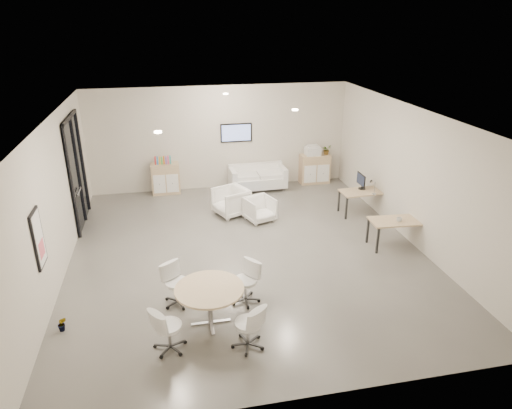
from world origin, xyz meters
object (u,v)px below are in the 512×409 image
at_px(loveseat, 257,178).
at_px(desk_rear, 364,193).
at_px(sideboard_left, 166,179).
at_px(armchair_left, 231,200).
at_px(armchair_right, 260,208).
at_px(sideboard_right, 315,169).
at_px(round_table, 209,292).
at_px(desk_front, 397,223).

height_order(loveseat, desk_rear, loveseat).
bearing_deg(desk_rear, sideboard_left, 149.47).
bearing_deg(armchair_left, sideboard_left, -162.65).
height_order(loveseat, armchair_right, loveseat).
bearing_deg(sideboard_right, desk_rear, -78.98).
distance_m(loveseat, armchair_right, 2.42).
bearing_deg(round_table, armchair_right, 66.79).
relative_size(sideboard_left, desk_rear, 0.72).
xyz_separation_m(armchair_left, desk_front, (3.57, -2.62, 0.17)).
relative_size(armchair_right, desk_rear, 0.54).
xyz_separation_m(armchair_left, armchair_right, (0.69, -0.55, -0.06)).
xyz_separation_m(armchair_right, desk_front, (2.88, -2.06, 0.24)).
bearing_deg(armchair_right, sideboard_right, 27.89).
relative_size(sideboard_left, loveseat, 0.54).
height_order(armchair_left, desk_rear, armchair_left).
distance_m(sideboard_left, armchair_right, 3.53).
bearing_deg(armchair_right, desk_front, -54.89).
height_order(armchair_left, round_table, armchair_left).
height_order(sideboard_right, round_table, sideboard_right).
bearing_deg(round_table, desk_rear, 40.83).
xyz_separation_m(sideboard_left, desk_rear, (5.31, -2.69, 0.13)).
height_order(desk_front, round_table, round_table).
distance_m(sideboard_left, sideboard_right, 4.79).
relative_size(sideboard_right, armchair_right, 1.33).
height_order(sideboard_left, desk_front, sideboard_left).
bearing_deg(loveseat, desk_front, -62.84).
height_order(sideboard_left, sideboard_right, same).
height_order(desk_rear, desk_front, desk_rear).
bearing_deg(loveseat, desk_rear, -46.86).
distance_m(sideboard_right, armchair_right, 3.51).
xyz_separation_m(desk_front, round_table, (-4.66, -2.10, 0.06)).
bearing_deg(desk_front, armchair_left, 147.15).
height_order(sideboard_left, loveseat, sideboard_left).
bearing_deg(sideboard_right, armchair_right, -132.89).
xyz_separation_m(sideboard_left, sideboard_right, (4.79, -0.01, 0.00)).
xyz_separation_m(loveseat, armchair_left, (-1.12, -1.83, 0.07)).
distance_m(sideboard_right, loveseat, 1.97).
bearing_deg(loveseat, round_table, -110.37).
height_order(sideboard_left, armchair_left, sideboard_left).
relative_size(sideboard_left, armchair_right, 1.33).
xyz_separation_m(loveseat, desk_rear, (2.48, -2.49, 0.25)).
height_order(sideboard_right, desk_front, sideboard_right).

